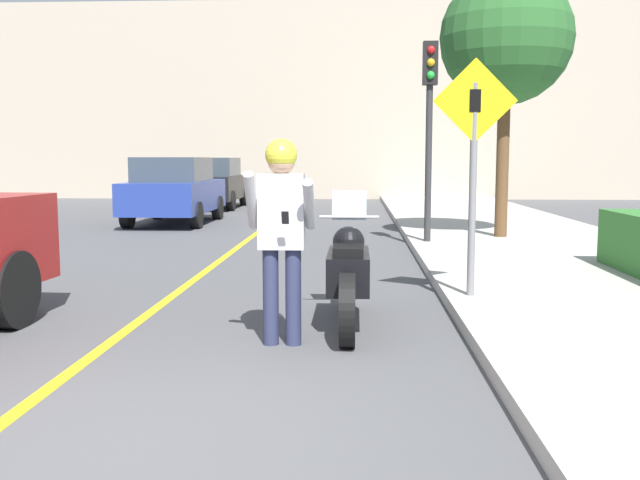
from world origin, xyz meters
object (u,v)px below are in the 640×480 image
object	(u,v)px
motorcycle	(348,275)
parked_car_black	(213,183)
crossing_sign	(474,154)
person_biker	(281,218)
street_tree	(506,39)
traffic_light	(430,103)
parked_car_blue	(175,190)

from	to	relation	value
motorcycle	parked_car_black	distance (m)	17.43
crossing_sign	parked_car_black	bearing A→B (deg)	110.98
motorcycle	person_biker	xyz separation A→B (m)	(-0.58, -0.75, 0.61)
street_tree	traffic_light	bearing A→B (deg)	-149.22
person_biker	traffic_light	bearing A→B (deg)	74.19
motorcycle	traffic_light	world-z (taller)	traffic_light
crossing_sign	parked_car_blue	world-z (taller)	crossing_sign
crossing_sign	traffic_light	xyz separation A→B (m)	(0.04, 5.22, 0.94)
parked_car_black	street_tree	bearing A→B (deg)	-51.88
motorcycle	parked_car_blue	distance (m)	11.87
motorcycle	crossing_sign	size ratio (longest dim) A/B	0.86
street_tree	parked_car_blue	size ratio (longest dim) A/B	1.20
street_tree	person_biker	bearing A→B (deg)	-113.92
motorcycle	street_tree	xyz separation A→B (m)	(2.89, 7.07, 3.38)
street_tree	parked_car_black	distance (m)	12.70
parked_car_blue	parked_car_black	distance (m)	5.81
person_biker	crossing_sign	bearing A→B (deg)	41.53
person_biker	parked_car_black	xyz separation A→B (m)	(-4.15, 17.52, -0.27)
person_biker	street_tree	distance (m)	8.99
motorcycle	street_tree	size ratio (longest dim) A/B	0.44
motorcycle	crossing_sign	bearing A→B (deg)	35.24
person_biker	parked_car_black	distance (m)	18.01
person_biker	traffic_light	xyz separation A→B (m)	(1.96, 6.92, 1.51)
street_tree	parked_car_black	xyz separation A→B (m)	(-7.62, 9.70, -3.03)
motorcycle	parked_car_black	xyz separation A→B (m)	(-4.73, 16.77, 0.34)
person_biker	parked_car_black	world-z (taller)	person_biker
crossing_sign	traffic_light	distance (m)	5.30
motorcycle	parked_car_blue	world-z (taller)	parked_car_blue
parked_car_black	traffic_light	bearing A→B (deg)	-60.06
street_tree	parked_car_blue	xyz separation A→B (m)	(-7.42, 3.90, -3.03)
person_biker	street_tree	xyz separation A→B (m)	(3.47, 7.82, 2.76)
crossing_sign	traffic_light	world-z (taller)	traffic_light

